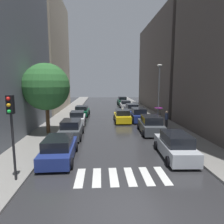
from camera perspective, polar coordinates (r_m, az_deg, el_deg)
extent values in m
cube|color=#2B2B2D|center=(31.54, -1.32, -0.71)|extent=(28.00, 72.00, 0.04)
cube|color=gray|center=(31.95, -13.05, -0.63)|extent=(3.00, 72.00, 0.15)
cube|color=gray|center=(32.41, 10.24, -0.42)|extent=(3.00, 72.00, 0.15)
cube|color=silver|center=(11.31, -9.18, -18.12)|extent=(0.45, 2.20, 0.01)
cube|color=silver|center=(11.26, -4.38, -18.17)|extent=(0.45, 2.20, 0.01)
cube|color=silver|center=(11.28, 0.44, -18.09)|extent=(0.45, 2.20, 0.01)
cube|color=silver|center=(11.37, 5.20, -17.90)|extent=(0.45, 2.20, 0.01)
cube|color=silver|center=(11.53, 9.85, -17.61)|extent=(0.45, 2.20, 0.01)
cube|color=silver|center=(11.75, 14.32, -17.21)|extent=(0.45, 2.20, 0.01)
cube|color=#B2A38C|center=(39.38, -18.59, 15.43)|extent=(6.00, 16.84, 20.13)
cube|color=#564C47|center=(38.22, 15.48, 12.59)|extent=(6.00, 20.74, 15.89)
cube|color=navy|center=(13.76, -14.90, -10.86)|extent=(1.97, 4.60, 0.76)
cube|color=black|center=(13.33, -15.19, -8.38)|extent=(1.71, 2.54, 0.62)
cylinder|color=black|center=(15.42, -17.35, -9.76)|extent=(0.23, 0.64, 0.64)
cylinder|color=black|center=(15.11, -10.24, -9.88)|extent=(0.23, 0.64, 0.64)
cylinder|color=black|center=(12.69, -20.44, -13.97)|extent=(0.23, 0.64, 0.64)
cylinder|color=black|center=(12.31, -11.68, -14.30)|extent=(0.23, 0.64, 0.64)
cube|color=#474C51|center=(18.79, -11.55, -5.40)|extent=(1.84, 4.24, 0.82)
cube|color=black|center=(18.42, -11.71, -3.30)|extent=(1.61, 2.34, 0.67)
cylinder|color=black|center=(20.33, -13.55, -5.17)|extent=(0.22, 0.64, 0.64)
cylinder|color=black|center=(20.10, -8.40, -5.18)|extent=(0.22, 0.64, 0.64)
cylinder|color=black|center=(17.68, -15.10, -7.31)|extent=(0.22, 0.64, 0.64)
cylinder|color=black|center=(17.41, -9.16, -7.36)|extent=(0.22, 0.64, 0.64)
cube|color=silver|center=(24.72, -9.88, -2.06)|extent=(1.96, 4.26, 0.77)
cube|color=black|center=(24.39, -9.96, -0.54)|extent=(1.67, 2.37, 0.63)
cylinder|color=black|center=(26.20, -11.61, -2.04)|extent=(0.25, 0.65, 0.64)
cylinder|color=black|center=(26.07, -7.68, -1.99)|extent=(0.25, 0.65, 0.64)
cylinder|color=black|center=(23.50, -12.30, -3.28)|extent=(0.25, 0.65, 0.64)
cylinder|color=black|center=(23.36, -7.91, -3.23)|extent=(0.25, 0.65, 0.64)
cube|color=#0C4C2D|center=(30.50, -8.61, -0.04)|extent=(2.07, 4.12, 0.75)
cube|color=black|center=(30.21, -8.68, 1.18)|extent=(1.78, 2.29, 0.61)
cylinder|color=black|center=(31.98, -10.02, -0.09)|extent=(0.24, 0.65, 0.64)
cylinder|color=black|center=(31.74, -6.57, -0.08)|extent=(0.24, 0.65, 0.64)
cylinder|color=black|center=(29.37, -10.79, -0.88)|extent=(0.24, 0.65, 0.64)
cylinder|color=black|center=(29.12, -7.04, -0.87)|extent=(0.24, 0.65, 0.64)
cube|color=#B2B7BF|center=(14.39, 17.56, -9.95)|extent=(1.99, 4.82, 0.84)
cube|color=black|center=(13.95, 18.01, -7.28)|extent=(1.68, 2.68, 0.69)
cylinder|color=black|center=(15.66, 12.61, -9.28)|extent=(0.25, 0.65, 0.64)
cylinder|color=black|center=(16.15, 18.80, -8.99)|extent=(0.25, 0.65, 0.64)
cylinder|color=black|center=(12.82, 15.87, -13.49)|extent=(0.25, 0.65, 0.64)
cylinder|color=black|center=(13.42, 23.31, -12.87)|extent=(0.25, 0.65, 0.64)
cube|color=#474C51|center=(20.41, 11.00, -4.19)|extent=(2.18, 4.81, 0.87)
cube|color=black|center=(20.02, 11.20, -2.12)|extent=(1.84, 2.68, 0.72)
cylinder|color=black|center=(21.80, 7.66, -4.08)|extent=(0.25, 0.65, 0.64)
cylinder|color=black|center=(22.16, 12.65, -4.00)|extent=(0.25, 0.65, 0.64)
cylinder|color=black|center=(18.81, 9.01, -6.15)|extent=(0.25, 0.65, 0.64)
cylinder|color=black|center=(19.23, 14.76, -6.01)|extent=(0.25, 0.65, 0.64)
cube|color=navy|center=(26.21, 7.58, -1.29)|extent=(1.95, 4.73, 0.86)
cube|color=black|center=(25.86, 7.70, 0.33)|extent=(1.68, 2.62, 0.71)
cylinder|color=black|center=(27.64, 5.16, -1.35)|extent=(0.24, 0.65, 0.64)
cylinder|color=black|center=(27.93, 8.90, -1.31)|extent=(0.24, 0.65, 0.64)
cylinder|color=black|center=(24.62, 6.06, -2.59)|extent=(0.24, 0.65, 0.64)
cylinder|color=black|center=(24.94, 10.24, -2.53)|extent=(0.24, 0.65, 0.64)
cube|color=#474C51|center=(32.50, 5.66, 0.57)|extent=(2.00, 4.57, 0.78)
cube|color=black|center=(32.19, 5.75, 1.76)|extent=(1.73, 2.53, 0.64)
cylinder|color=black|center=(33.85, 3.62, 0.50)|extent=(0.23, 0.64, 0.64)
cylinder|color=black|center=(34.17, 6.80, 0.53)|extent=(0.23, 0.64, 0.64)
cylinder|color=black|center=(30.92, 4.40, -0.28)|extent=(0.23, 0.64, 0.64)
cylinder|color=black|center=(31.27, 7.87, -0.24)|extent=(0.23, 0.64, 0.64)
cube|color=silver|center=(38.55, 3.88, 1.84)|extent=(2.03, 4.67, 0.76)
cube|color=black|center=(38.25, 3.92, 2.83)|extent=(1.75, 2.58, 0.62)
cylinder|color=black|center=(40.01, 2.29, 1.76)|extent=(0.24, 0.65, 0.64)
cylinder|color=black|center=(40.19, 5.01, 1.76)|extent=(0.24, 0.65, 0.64)
cylinder|color=black|center=(36.99, 2.64, 1.19)|extent=(0.24, 0.65, 0.64)
cylinder|color=black|center=(37.19, 5.58, 1.20)|extent=(0.24, 0.65, 0.64)
cube|color=#0C4C2D|center=(45.11, 2.93, 2.92)|extent=(1.92, 4.65, 0.91)
cube|color=black|center=(44.81, 2.97, 3.94)|extent=(1.67, 2.56, 0.74)
cylinder|color=black|center=(46.56, 1.55, 2.72)|extent=(0.22, 0.64, 0.64)
cylinder|color=black|center=(46.77, 3.85, 2.73)|extent=(0.22, 0.64, 0.64)
cylinder|color=black|center=(43.53, 1.93, 2.31)|extent=(0.22, 0.64, 0.64)
cylinder|color=black|center=(43.76, 4.38, 2.32)|extent=(0.22, 0.64, 0.64)
cube|color=yellow|center=(25.48, 2.94, -1.59)|extent=(1.90, 4.44, 0.80)
cube|color=black|center=(25.14, 3.00, -0.05)|extent=(1.65, 2.45, 0.65)
cube|color=#F2EDCC|center=(25.09, 3.01, 0.89)|extent=(0.20, 0.36, 0.18)
cylinder|color=black|center=(26.88, 0.66, -1.60)|extent=(0.23, 0.64, 0.64)
cylinder|color=black|center=(27.05, 4.58, -1.56)|extent=(0.23, 0.64, 0.64)
cylinder|color=black|center=(24.02, 1.08, -2.82)|extent=(0.23, 0.64, 0.64)
cylinder|color=black|center=(24.22, 5.46, -2.77)|extent=(0.23, 0.64, 0.64)
cylinder|color=black|center=(22.63, 15.35, -3.16)|extent=(0.28, 0.28, 0.87)
cylinder|color=navy|center=(22.49, 15.43, -1.22)|extent=(0.36, 0.36, 0.69)
sphere|color=tan|center=(22.42, 15.48, -0.01)|extent=(0.27, 0.27, 0.27)
cylinder|color=gray|center=(23.97, 13.19, -2.51)|extent=(0.28, 0.28, 0.81)
cylinder|color=gray|center=(23.84, 13.25, -0.81)|extent=(0.36, 0.36, 0.64)
sphere|color=tan|center=(23.77, 13.28, 0.25)|extent=(0.25, 0.25, 0.25)
cone|color=#8C1E8C|center=(23.74, 13.31, 0.94)|extent=(1.00, 1.00, 0.20)
cylinder|color=#333338|center=(23.79, 13.28, 0.06)|extent=(0.02, 0.02, 0.73)
cylinder|color=#513823|center=(20.19, -17.96, -2.18)|extent=(0.36, 0.36, 2.59)
sphere|color=#2D6630|center=(19.87, -18.39, 6.89)|extent=(4.45, 4.45, 4.45)
cylinder|color=black|center=(11.13, -26.44, -9.16)|extent=(0.12, 0.12, 3.40)
cube|color=black|center=(10.70, -27.20, 1.90)|extent=(0.30, 0.30, 0.90)
sphere|color=red|center=(10.51, -27.70, 3.41)|extent=(0.18, 0.18, 0.18)
sphere|color=#F2A519|center=(10.54, -27.59, 1.79)|extent=(0.18, 0.18, 0.18)
sphere|color=green|center=(10.58, -27.48, 0.17)|extent=(0.18, 0.18, 0.18)
cylinder|color=#595B60|center=(23.36, 13.25, 4.42)|extent=(0.16, 0.16, 6.63)
ellipsoid|color=beige|center=(23.38, 13.55, 12.91)|extent=(0.60, 0.28, 0.24)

